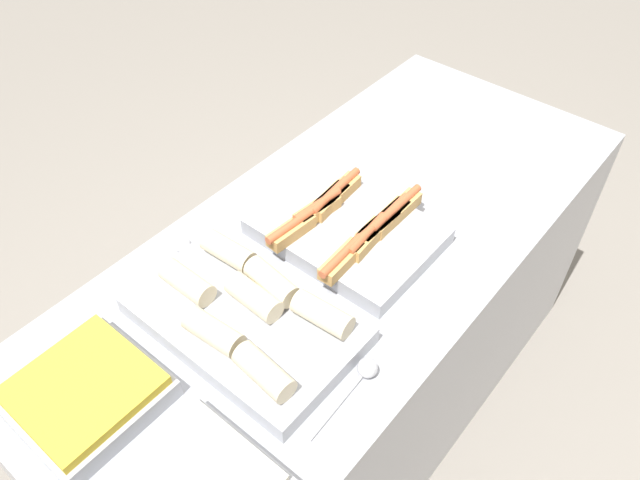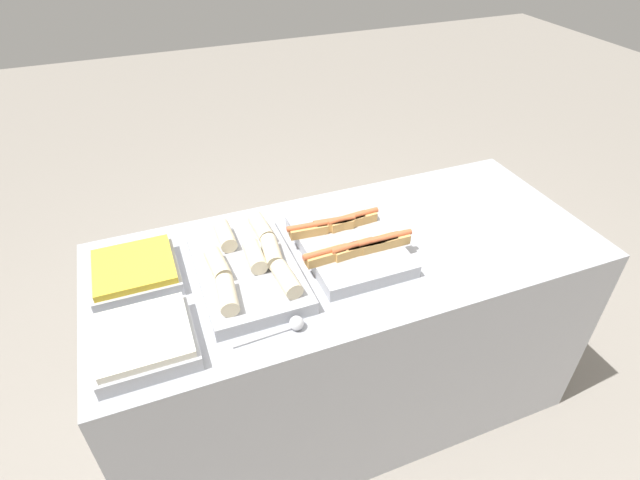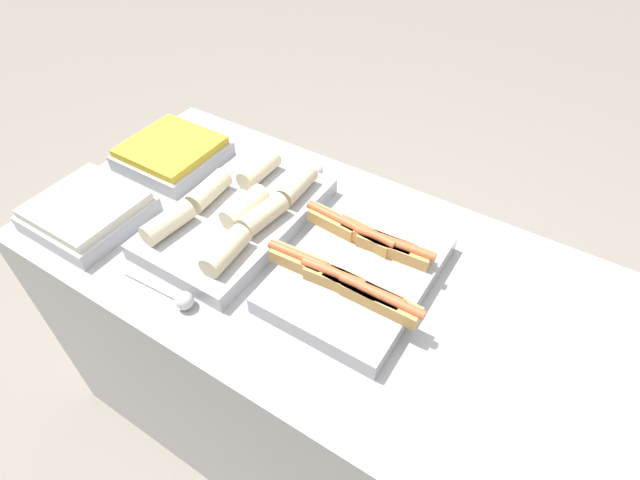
{
  "view_description": "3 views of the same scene",
  "coord_description": "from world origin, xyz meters",
  "px_view_note": "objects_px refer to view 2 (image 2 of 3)",
  "views": [
    {
      "loc": [
        -0.97,
        -0.7,
        2.1
      ],
      "look_at": [
        -0.12,
        0.0,
        0.99
      ],
      "focal_mm": 35.0,
      "sensor_mm": 36.0,
      "label": 1
    },
    {
      "loc": [
        -0.64,
        -1.32,
        2.05
      ],
      "look_at": [
        -0.12,
        0.0,
        0.99
      ],
      "focal_mm": 28.0,
      "sensor_mm": 36.0,
      "label": 2
    },
    {
      "loc": [
        0.36,
        -0.75,
        1.87
      ],
      "look_at": [
        -0.12,
        0.0,
        0.99
      ],
      "focal_mm": 28.0,
      "sensor_mm": 36.0,
      "label": 3
    }
  ],
  "objects_px": {
    "tray_wraps": "(247,266)",
    "serving_spoon_near": "(291,325)",
    "tray_hotdogs": "(349,243)",
    "tray_side_front": "(145,341)",
    "tray_side_back": "(135,272)",
    "serving_spoon_far": "(241,222)"
  },
  "relations": [
    {
      "from": "tray_wraps",
      "to": "serving_spoon_near",
      "type": "distance_m",
      "value": 0.3
    },
    {
      "from": "tray_hotdogs",
      "to": "tray_side_front",
      "type": "distance_m",
      "value": 0.78
    },
    {
      "from": "tray_side_front",
      "to": "tray_side_back",
      "type": "distance_m",
      "value": 0.33
    },
    {
      "from": "tray_wraps",
      "to": "serving_spoon_far",
      "type": "height_order",
      "value": "tray_wraps"
    },
    {
      "from": "tray_hotdogs",
      "to": "tray_side_front",
      "type": "bearing_deg",
      "value": -164.1
    },
    {
      "from": "tray_hotdogs",
      "to": "serving_spoon_near",
      "type": "relative_size",
      "value": 2.03
    },
    {
      "from": "tray_wraps",
      "to": "serving_spoon_far",
      "type": "relative_size",
      "value": 2.55
    },
    {
      "from": "serving_spoon_near",
      "to": "tray_wraps",
      "type": "bearing_deg",
      "value": 100.94
    },
    {
      "from": "serving_spoon_far",
      "to": "tray_hotdogs",
      "type": "bearing_deg",
      "value": -42.02
    },
    {
      "from": "tray_side_front",
      "to": "serving_spoon_far",
      "type": "relative_size",
      "value": 1.36
    },
    {
      "from": "tray_hotdogs",
      "to": "serving_spoon_far",
      "type": "relative_size",
      "value": 2.21
    },
    {
      "from": "tray_side_front",
      "to": "tray_wraps",
      "type": "bearing_deg",
      "value": 30.57
    },
    {
      "from": "tray_side_back",
      "to": "tray_side_front",
      "type": "bearing_deg",
      "value": -90.0
    },
    {
      "from": "tray_wraps",
      "to": "tray_side_back",
      "type": "height_order",
      "value": "tray_wraps"
    },
    {
      "from": "tray_side_front",
      "to": "tray_side_back",
      "type": "xyz_separation_m",
      "value": [
        0.0,
        0.33,
        0.0
      ]
    },
    {
      "from": "tray_wraps",
      "to": "serving_spoon_far",
      "type": "xyz_separation_m",
      "value": [
        0.05,
        0.3,
        -0.02
      ]
    },
    {
      "from": "tray_hotdogs",
      "to": "tray_wraps",
      "type": "height_order",
      "value": "tray_wraps"
    },
    {
      "from": "tray_side_back",
      "to": "serving_spoon_far",
      "type": "bearing_deg",
      "value": 23.61
    },
    {
      "from": "tray_hotdogs",
      "to": "tray_side_front",
      "type": "height_order",
      "value": "tray_hotdogs"
    },
    {
      "from": "serving_spoon_near",
      "to": "tray_hotdogs",
      "type": "bearing_deg",
      "value": 42.19
    },
    {
      "from": "tray_side_front",
      "to": "serving_spoon_far",
      "type": "xyz_separation_m",
      "value": [
        0.41,
        0.51,
        -0.02
      ]
    },
    {
      "from": "tray_side_back",
      "to": "tray_wraps",
      "type": "bearing_deg",
      "value": -17.79
    }
  ]
}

